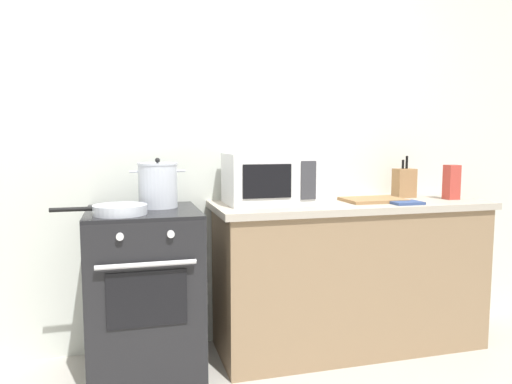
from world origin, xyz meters
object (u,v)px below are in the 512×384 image
object	(u,v)px
frying_pan	(119,210)
oven_mitt	(406,203)
stove	(145,292)
microwave	(268,179)
pasta_box	(452,182)
knife_block	(404,183)
cutting_board	(373,200)
stock_pot	(158,185)

from	to	relation	value
frying_pan	oven_mitt	world-z (taller)	frying_pan
stove	frying_pan	world-z (taller)	frying_pan
microwave	pasta_box	xyz separation A→B (m)	(1.19, -0.11, -0.04)
frying_pan	oven_mitt	distance (m)	1.64
microwave	knife_block	size ratio (longest dim) A/B	1.82
cutting_board	frying_pan	bearing A→B (deg)	-174.99
stock_pot	cutting_board	xyz separation A→B (m)	(1.30, -0.08, -0.12)
microwave	oven_mitt	xyz separation A→B (m)	(0.78, -0.24, -0.14)
stove	oven_mitt	bearing A→B (deg)	-5.98
stove	cutting_board	distance (m)	1.47
stock_pot	cutting_board	distance (m)	1.31
stove	knife_block	world-z (taller)	knife_block
frying_pan	cutting_board	xyz separation A→B (m)	(1.51, 0.13, -0.02)
stove	cutting_board	world-z (taller)	cutting_board
stove	cutting_board	bearing A→B (deg)	0.05
cutting_board	knife_block	world-z (taller)	knife_block
frying_pan	cutting_board	distance (m)	1.52
frying_pan	stock_pot	bearing A→B (deg)	45.39
frying_pan	knife_block	bearing A→B (deg)	8.53
stove	knife_block	distance (m)	1.79
oven_mitt	microwave	bearing A→B (deg)	163.08
stock_pot	cutting_board	bearing A→B (deg)	-3.67
stove	oven_mitt	distance (m)	1.60
frying_pan	pasta_box	size ratio (longest dim) A/B	2.15
frying_pan	microwave	world-z (taller)	microwave
stock_pot	microwave	xyz separation A→B (m)	(0.65, -0.01, 0.02)
stove	pasta_box	distance (m)	2.01
pasta_box	knife_block	bearing A→B (deg)	144.08
frying_pan	microwave	bearing A→B (deg)	13.79
knife_block	cutting_board	bearing A→B (deg)	-155.38
stock_pot	microwave	world-z (taller)	microwave
cutting_board	knife_block	xyz separation A→B (m)	(0.31, 0.14, 0.09)
stove	frying_pan	size ratio (longest dim) A/B	1.95
knife_block	oven_mitt	world-z (taller)	knife_block
cutting_board	knife_block	bearing A→B (deg)	24.62
microwave	cutting_board	distance (m)	0.67
frying_pan	pasta_box	world-z (taller)	pasta_box
knife_block	frying_pan	bearing A→B (deg)	-171.47
microwave	knife_block	xyz separation A→B (m)	(0.96, 0.06, -0.05)
microwave	oven_mitt	world-z (taller)	microwave
stove	microwave	world-z (taller)	microwave
frying_pan	microwave	distance (m)	0.89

